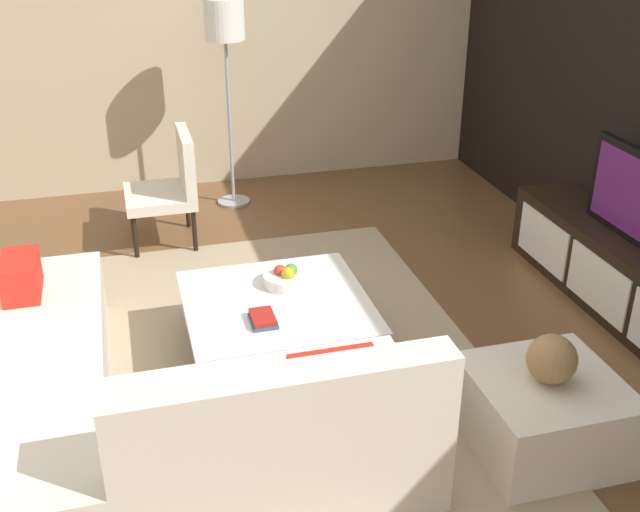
{
  "coord_description": "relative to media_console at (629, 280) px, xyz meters",
  "views": [
    {
      "loc": [
        3.7,
        -0.67,
        2.57
      ],
      "look_at": [
        -0.27,
        0.41,
        0.55
      ],
      "focal_mm": 43.23,
      "sensor_mm": 36.0,
      "label": 1
    }
  ],
  "objects": [
    {
      "name": "ground_plane",
      "position": [
        0.0,
        -2.4,
        -0.25
      ],
      "size": [
        14.0,
        14.0,
        0.0
      ],
      "primitive_type": "plane",
      "color": "brown"
    },
    {
      "name": "ottoman",
      "position": [
        1.04,
        -1.2,
        -0.05
      ],
      "size": [
        0.7,
        0.7,
        0.4
      ],
      "primitive_type": "cube",
      "color": "beige",
      "rests_on": "ground"
    },
    {
      "name": "decorative_ball",
      "position": [
        1.04,
        -1.2,
        0.27
      ],
      "size": [
        0.24,
        0.24,
        0.24
      ],
      "primitive_type": "sphere",
      "color": "#997247",
      "rests_on": "ottoman"
    },
    {
      "name": "accent_chair_near",
      "position": [
        -1.91,
        -2.72,
        0.24
      ],
      "size": [
        0.57,
        0.52,
        0.87
      ],
      "rotation": [
        0.0,
        0.0,
        0.16
      ],
      "color": "black",
      "rests_on": "ground"
    },
    {
      "name": "fruit_bowl",
      "position": [
        -0.28,
        -2.2,
        0.18
      ],
      "size": [
        0.28,
        0.28,
        0.13
      ],
      "color": "silver",
      "rests_on": "coffee_table"
    },
    {
      "name": "book_stack",
      "position": [
        0.12,
        -2.42,
        0.15
      ],
      "size": [
        0.19,
        0.14,
        0.05
      ],
      "color": "#2D516B",
      "rests_on": "coffee_table"
    },
    {
      "name": "media_console",
      "position": [
        0.0,
        0.0,
        0.0
      ],
      "size": [
        2.21,
        0.47,
        0.5
      ],
      "color": "black",
      "rests_on": "ground"
    },
    {
      "name": "coffee_table",
      "position": [
        -0.1,
        -2.3,
        -0.05
      ],
      "size": [
        1.03,
        1.05,
        0.38
      ],
      "color": "black",
      "rests_on": "ground"
    },
    {
      "name": "area_rug",
      "position": [
        -0.1,
        -2.4,
        -0.24
      ],
      "size": [
        3.27,
        2.54,
        0.01
      ],
      "primitive_type": "cube",
      "color": "tan",
      "rests_on": "ground"
    },
    {
      "name": "floor_lamp",
      "position": [
        -2.57,
        -2.15,
        1.21
      ],
      "size": [
        0.32,
        0.32,
        1.73
      ],
      "color": "#A5A5AA",
      "rests_on": "ground"
    },
    {
      "name": "side_wall_left",
      "position": [
        -3.2,
        -2.2,
        1.15
      ],
      "size": [
        0.12,
        5.2,
        2.8
      ],
      "primitive_type": "cube",
      "color": "#C6B28E",
      "rests_on": "ground"
    },
    {
      "name": "sectional_couch",
      "position": [
        0.5,
        -3.28,
        0.04
      ],
      "size": [
        2.28,
        2.3,
        0.83
      ],
      "color": "beige",
      "rests_on": "ground"
    }
  ]
}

